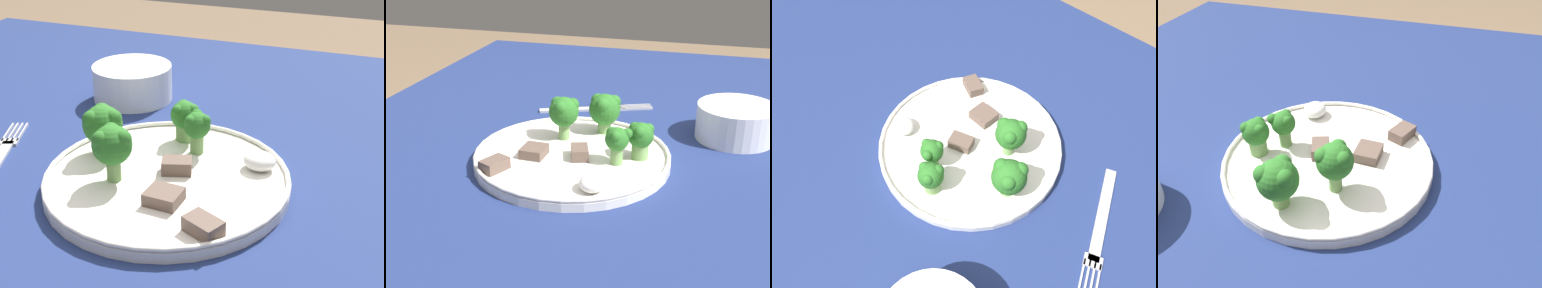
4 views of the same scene
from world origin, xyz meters
The scene contains 10 objects.
table centered at (0.00, 0.00, 0.66)m, with size 1.29×1.01×0.75m.
dinner_plate centered at (0.05, -0.08, 0.76)m, with size 0.28×0.28×0.02m.
broccoli_floret_near_rim_left centered at (0.03, 0.02, 0.79)m, with size 0.04×0.04×0.05m.
broccoli_floret_center_left centered at (-0.01, -0.11, 0.81)m, with size 0.05×0.05×0.07m.
broccoli_floret_back_left centered at (0.06, -0.01, 0.80)m, with size 0.03×0.03×0.05m.
broccoli_floret_front_left centered at (-0.05, -0.06, 0.80)m, with size 0.05×0.05×0.06m.
meat_slice_front_slice centered at (0.12, -0.17, 0.77)m, with size 0.04×0.04×0.02m.
meat_slice_middle_slice centered at (0.07, -0.13, 0.77)m, with size 0.04×0.03×0.01m.
meat_slice_rear_slice centered at (0.05, -0.07, 0.77)m, with size 0.04×0.03×0.02m.
sauce_dollop centered at (0.14, -0.03, 0.77)m, with size 0.04×0.03×0.02m.
Camera 4 is at (-0.32, -0.22, 1.09)m, focal length 35.00 mm.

